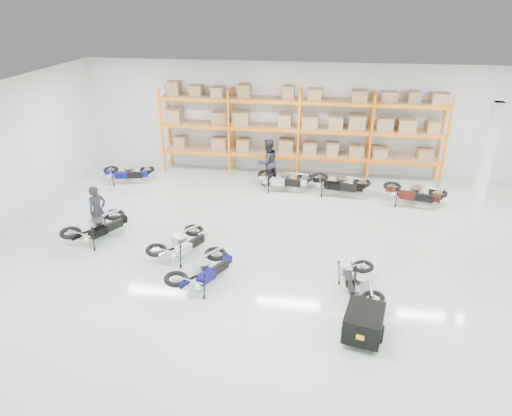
% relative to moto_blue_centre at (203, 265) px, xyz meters
% --- Properties ---
extents(room, '(18.00, 18.00, 18.00)m').
position_rel_moto_blue_centre_xyz_m(room, '(1.91, 1.82, 1.70)').
color(room, '#B3C8B7').
rests_on(room, ground).
extents(pallet_rack, '(11.28, 0.98, 3.62)m').
position_rel_moto_blue_centre_xyz_m(pallet_rack, '(1.91, 8.27, 1.71)').
color(pallet_rack, orange).
rests_on(pallet_rack, ground).
extents(structural_column, '(0.25, 0.25, 4.50)m').
position_rel_moto_blue_centre_xyz_m(structural_column, '(7.11, 2.32, 1.70)').
color(structural_column, white).
rests_on(structural_column, ground).
extents(moto_blue_centre, '(1.64, 2.02, 1.17)m').
position_rel_moto_blue_centre_xyz_m(moto_blue_centre, '(0.00, 0.00, 0.00)').
color(moto_blue_centre, '#090852').
rests_on(moto_blue_centre, ground).
extents(moto_silver_left, '(1.63, 1.97, 1.15)m').
position_rel_moto_blue_centre_xyz_m(moto_silver_left, '(-0.98, 1.27, -0.01)').
color(moto_silver_left, silver).
rests_on(moto_silver_left, ground).
extents(moto_black_far_left, '(1.73, 2.08, 1.21)m').
position_rel_moto_blue_centre_xyz_m(moto_black_far_left, '(-3.79, 1.84, 0.02)').
color(moto_black_far_left, black).
rests_on(moto_black_far_left, ground).
extents(moto_touring_right, '(0.98, 1.72, 1.06)m').
position_rel_moto_blue_centre_xyz_m(moto_touring_right, '(4.00, 0.07, -0.05)').
color(moto_touring_right, black).
rests_on(moto_touring_right, ground).
extents(trailer, '(0.99, 1.74, 0.71)m').
position_rel_moto_blue_centre_xyz_m(trailer, '(4.00, -1.53, -0.14)').
color(trailer, black).
rests_on(trailer, ground).
extents(moto_back_a, '(1.87, 1.15, 1.14)m').
position_rel_moto_blue_centre_xyz_m(moto_back_a, '(-4.77, 6.48, -0.02)').
color(moto_back_a, '#0B0D69').
rests_on(moto_back_a, ground).
extents(moto_back_b, '(1.93, 1.06, 1.21)m').
position_rel_moto_blue_centre_xyz_m(moto_back_b, '(1.50, 6.61, 0.02)').
color(moto_back_b, silver).
rests_on(moto_back_b, ground).
extents(moto_back_c, '(2.10, 1.34, 1.25)m').
position_rel_moto_blue_centre_xyz_m(moto_back_c, '(3.59, 6.47, 0.04)').
color(moto_back_c, black).
rests_on(moto_back_c, ground).
extents(moto_back_d, '(2.08, 1.39, 1.23)m').
position_rel_moto_blue_centre_xyz_m(moto_back_d, '(6.23, 5.94, 0.03)').
color(moto_back_d, '#3F100C').
rests_on(moto_back_d, ground).
extents(person_left, '(0.65, 0.70, 1.60)m').
position_rel_moto_blue_centre_xyz_m(person_left, '(-3.91, 2.20, 0.25)').
color(person_left, black).
rests_on(person_left, ground).
extents(person_back, '(1.14, 1.12, 1.86)m').
position_rel_moto_blue_centre_xyz_m(person_back, '(0.80, 7.07, 0.38)').
color(person_back, '#212129').
rests_on(person_back, ground).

